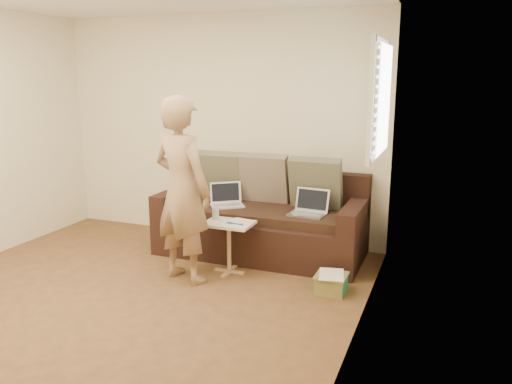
% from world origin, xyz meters
% --- Properties ---
extents(floor, '(4.50, 4.50, 0.00)m').
position_xyz_m(floor, '(0.00, 0.00, 0.00)').
color(floor, '#4F3A1D').
rests_on(floor, ground).
extents(wall_back, '(4.00, 0.00, 4.00)m').
position_xyz_m(wall_back, '(0.00, 2.25, 1.30)').
color(wall_back, beige).
rests_on(wall_back, ground).
extents(wall_right, '(0.00, 4.50, 4.50)m').
position_xyz_m(wall_right, '(2.00, 0.00, 1.30)').
color(wall_right, beige).
rests_on(wall_right, ground).
extents(window_blinds, '(0.12, 0.88, 1.08)m').
position_xyz_m(window_blinds, '(1.95, 1.50, 1.70)').
color(window_blinds, white).
rests_on(window_blinds, wall_right).
extents(sofa, '(2.20, 0.95, 0.85)m').
position_xyz_m(sofa, '(0.71, 1.77, 0.42)').
color(sofa, black).
rests_on(sofa, ground).
extents(pillow_left, '(0.55, 0.29, 0.57)m').
position_xyz_m(pillow_left, '(0.11, 2.02, 0.79)').
color(pillow_left, '#4F543D').
rests_on(pillow_left, sofa).
extents(pillow_mid, '(0.55, 0.27, 0.57)m').
position_xyz_m(pillow_mid, '(0.66, 2.02, 0.79)').
color(pillow_mid, '#715D51').
rests_on(pillow_mid, sofa).
extents(pillow_right, '(0.55, 0.28, 0.57)m').
position_xyz_m(pillow_right, '(1.26, 1.97, 0.79)').
color(pillow_right, '#4F543D').
rests_on(pillow_right, sofa).
extents(laptop_silver, '(0.38, 0.30, 0.24)m').
position_xyz_m(laptop_silver, '(1.26, 1.66, 0.52)').
color(laptop_silver, '#B7BABC').
rests_on(laptop_silver, sofa).
extents(laptop_white, '(0.43, 0.41, 0.25)m').
position_xyz_m(laptop_white, '(0.35, 1.70, 0.52)').
color(laptop_white, white).
rests_on(laptop_white, sofa).
extents(person, '(0.73, 0.59, 1.75)m').
position_xyz_m(person, '(0.28, 0.84, 0.87)').
color(person, '#9F7F56').
rests_on(person, ground).
extents(side_table, '(0.47, 0.33, 0.52)m').
position_xyz_m(side_table, '(0.61, 1.15, 0.26)').
color(side_table, silver).
rests_on(side_table, ground).
extents(drinking_glass, '(0.07, 0.07, 0.12)m').
position_xyz_m(drinking_glass, '(0.45, 1.20, 0.58)').
color(drinking_glass, silver).
rests_on(drinking_glass, side_table).
extents(scissors, '(0.19, 0.12, 0.02)m').
position_xyz_m(scissors, '(0.70, 1.10, 0.52)').
color(scissors, silver).
rests_on(scissors, side_table).
extents(paper_on_table, '(0.25, 0.33, 0.00)m').
position_xyz_m(paper_on_table, '(0.70, 1.16, 0.52)').
color(paper_on_table, white).
rests_on(paper_on_table, side_table).
extents(striped_box, '(0.28, 0.28, 0.17)m').
position_xyz_m(striped_box, '(1.67, 1.03, 0.09)').
color(striped_box, orange).
rests_on(striped_box, ground).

